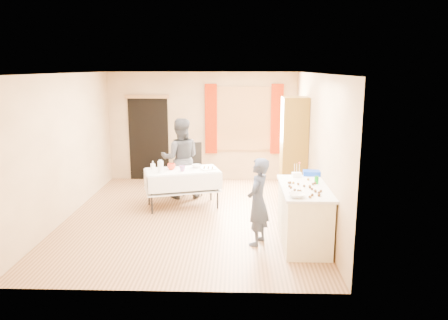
{
  "coord_description": "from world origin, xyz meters",
  "views": [
    {
      "loc": [
        0.86,
        -7.65,
        2.7
      ],
      "look_at": [
        0.61,
        0.0,
        1.07
      ],
      "focal_mm": 35.0,
      "sensor_mm": 36.0,
      "label": 1
    }
  ],
  "objects_px": {
    "counter": "(303,215)",
    "woman": "(181,158)",
    "cabinet": "(294,150)",
    "party_table": "(183,185)",
    "girl": "(258,202)",
    "chair": "(192,179)"
  },
  "relations": [
    {
      "from": "cabinet",
      "to": "counter",
      "type": "xyz_separation_m",
      "value": [
        -0.1,
        -2.2,
        -0.61
      ]
    },
    {
      "from": "party_table",
      "to": "counter",
      "type": "bearing_deg",
      "value": -56.19
    },
    {
      "from": "counter",
      "to": "girl",
      "type": "xyz_separation_m",
      "value": [
        -0.71,
        -0.07,
        0.23
      ]
    },
    {
      "from": "cabinet",
      "to": "woman",
      "type": "xyz_separation_m",
      "value": [
        -2.32,
        0.17,
        -0.22
      ]
    },
    {
      "from": "cabinet",
      "to": "counter",
      "type": "relative_size",
      "value": 1.41
    },
    {
      "from": "party_table",
      "to": "girl",
      "type": "height_order",
      "value": "girl"
    },
    {
      "from": "party_table",
      "to": "girl",
      "type": "xyz_separation_m",
      "value": [
        1.39,
        -1.81,
        0.24
      ]
    },
    {
      "from": "cabinet",
      "to": "chair",
      "type": "distance_m",
      "value": 2.3
    },
    {
      "from": "counter",
      "to": "chair",
      "type": "distance_m",
      "value": 3.37
    },
    {
      "from": "counter",
      "to": "girl",
      "type": "bearing_deg",
      "value": -174.31
    },
    {
      "from": "counter",
      "to": "girl",
      "type": "relative_size",
      "value": 1.11
    },
    {
      "from": "party_table",
      "to": "girl",
      "type": "relative_size",
      "value": 1.16
    },
    {
      "from": "cabinet",
      "to": "counter",
      "type": "bearing_deg",
      "value": -92.6
    },
    {
      "from": "chair",
      "to": "woman",
      "type": "relative_size",
      "value": 0.65
    },
    {
      "from": "woman",
      "to": "counter",
      "type": "bearing_deg",
      "value": 127.15
    },
    {
      "from": "counter",
      "to": "party_table",
      "type": "bearing_deg",
      "value": 140.47
    },
    {
      "from": "cabinet",
      "to": "party_table",
      "type": "height_order",
      "value": "cabinet"
    },
    {
      "from": "counter",
      "to": "woman",
      "type": "xyz_separation_m",
      "value": [
        -2.22,
        2.37,
        0.39
      ]
    },
    {
      "from": "girl",
      "to": "woman",
      "type": "distance_m",
      "value": 2.88
    },
    {
      "from": "counter",
      "to": "woman",
      "type": "relative_size",
      "value": 0.9
    },
    {
      "from": "chair",
      "to": "party_table",
      "type": "bearing_deg",
      "value": -103.93
    },
    {
      "from": "chair",
      "to": "girl",
      "type": "height_order",
      "value": "girl"
    }
  ]
}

